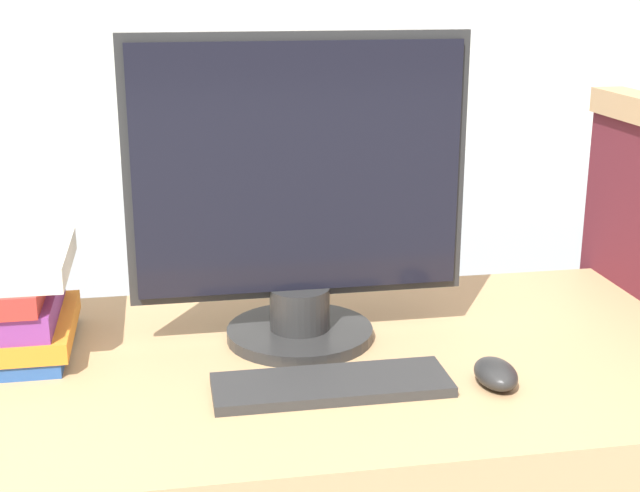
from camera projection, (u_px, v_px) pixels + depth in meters
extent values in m
cylinder|color=#282828|center=(300.00, 333.00, 1.54)|extent=(0.25, 0.25, 0.02)
cylinder|color=#282828|center=(300.00, 308.00, 1.52)|extent=(0.10, 0.10, 0.07)
cube|color=#282828|center=(298.00, 168.00, 1.46)|extent=(0.57, 0.01, 0.44)
cube|color=black|center=(299.00, 169.00, 1.45)|extent=(0.54, 0.02, 0.41)
cube|color=#2D2D2D|center=(331.00, 385.00, 1.34)|extent=(0.36, 0.12, 0.02)
ellipsoid|color=#262626|center=(496.00, 374.00, 1.35)|extent=(0.06, 0.10, 0.04)
cube|color=#285199|center=(11.00, 343.00, 1.49)|extent=(0.19, 0.26, 0.02)
cube|color=orange|center=(16.00, 328.00, 1.48)|extent=(0.19, 0.26, 0.03)
cube|color=#7A3384|center=(3.00, 307.00, 1.46)|extent=(0.18, 0.25, 0.04)
cube|color=silver|center=(9.00, 261.00, 1.44)|extent=(0.19, 0.25, 0.04)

